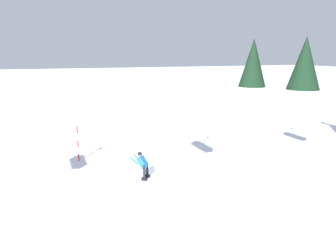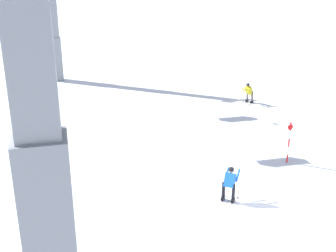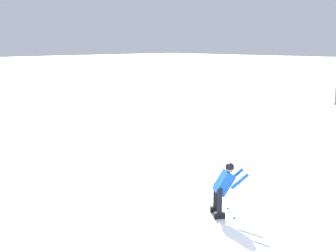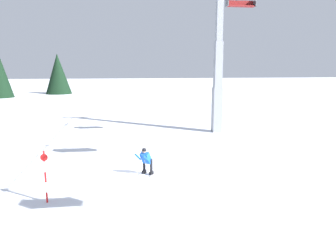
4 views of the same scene
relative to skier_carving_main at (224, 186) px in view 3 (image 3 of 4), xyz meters
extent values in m
plane|color=white|center=(-1.32, -0.95, -0.80)|extent=(260.00, 260.00, 0.00)
cube|color=white|center=(0.00, 0.26, -0.79)|extent=(1.45, 1.15, 0.01)
cube|color=black|center=(0.00, 0.26, -0.71)|extent=(0.29, 0.26, 0.16)
cylinder|color=black|center=(0.00, 0.26, -0.31)|extent=(0.13, 0.13, 0.64)
cube|color=white|center=(-0.25, -0.07, -0.79)|extent=(1.45, 1.15, 0.01)
cube|color=black|center=(-0.25, -0.07, -0.71)|extent=(0.29, 0.26, 0.16)
cylinder|color=black|center=(-0.25, -0.07, -0.31)|extent=(0.13, 0.13, 0.64)
cube|color=blue|center=(-0.01, 0.01, 0.09)|extent=(0.67, 0.65, 0.64)
sphere|color=tan|center=(0.11, -0.09, 0.46)|extent=(0.21, 0.21, 0.21)
sphere|color=black|center=(0.11, -0.09, 0.50)|extent=(0.23, 0.23, 0.23)
cylinder|color=blue|center=(0.42, -0.03, 0.19)|extent=(0.43, 0.36, 0.42)
cylinder|color=gray|center=(0.47, -0.01, -0.38)|extent=(0.45, 0.21, 1.08)
cylinder|color=black|center=(0.36, 0.13, -0.75)|extent=(0.07, 0.07, 0.01)
cylinder|color=blue|center=(0.14, -0.39, 0.19)|extent=(0.43, 0.36, 0.42)
cylinder|color=gray|center=(0.13, -0.45, -0.38)|extent=(0.31, 0.39, 1.08)
cylinder|color=black|center=(-0.03, -0.38, -0.75)|extent=(0.07, 0.07, 0.01)
camera|label=1|loc=(4.40, 14.73, 5.37)|focal=34.53mm
camera|label=2|loc=(-14.48, 6.23, 8.13)|focal=45.98mm
camera|label=3|loc=(-8.52, -6.49, 3.63)|focal=46.06mm
camera|label=4|loc=(15.21, -1.11, 4.47)|focal=34.54mm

